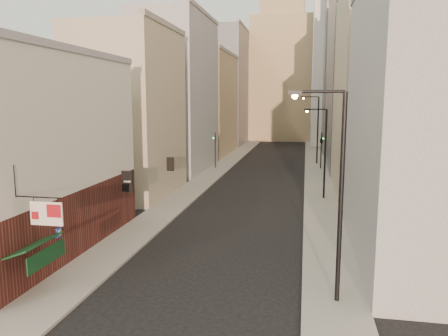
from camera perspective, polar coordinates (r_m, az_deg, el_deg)
sidewalk_left at (r=70.95m, az=1.21°, el=1.38°), size 3.00×140.00×0.15m
sidewalk_right at (r=70.03m, az=11.77°, el=1.10°), size 3.00×140.00×0.15m
near_building_left at (r=28.51m, az=-23.51°, el=1.61°), size 8.30×23.04×12.30m
left_bldg_beige at (r=43.85m, az=-12.26°, el=7.00°), size 8.00×12.00×16.00m
left_bldg_grey at (r=58.92m, az=-6.22°, el=9.50°), size 8.00×16.00×20.00m
left_bldg_tan at (r=76.33m, az=-2.26°, el=8.24°), size 8.00×18.00×17.00m
left_bldg_wingrid at (r=95.97m, az=0.42°, el=10.45°), size 8.00×20.00×24.00m
right_bldg_grey at (r=27.37m, az=25.61°, el=5.38°), size 8.00×16.00×16.00m
right_bldg_beige at (r=44.98m, az=19.87°, el=9.27°), size 8.00×16.00×20.00m
right_bldg_wingrid at (r=64.91m, az=17.17°, el=11.75°), size 8.00×20.00×26.00m
highrise at (r=94.77m, az=19.35°, el=18.30°), size 21.00×23.00×51.20m
clock_tower at (r=106.92m, az=7.57°, el=13.23°), size 14.00×14.00×44.90m
white_tower at (r=93.03m, az=14.09°, el=14.32°), size 8.00×8.00×41.50m
streetlamp_near at (r=19.89m, az=14.39°, el=-2.19°), size 2.54×0.45×9.68m
streetlamp_mid at (r=41.63m, az=12.80°, el=2.54°), size 2.13×0.91×8.49m
streetlamp_far at (r=64.65m, az=11.93°, el=5.41°), size 2.58×0.52×9.84m
traffic_light_left at (r=59.34m, az=-1.16°, el=3.43°), size 0.60×0.53×5.00m
traffic_light_right at (r=60.00m, az=12.61°, el=3.41°), size 0.73×0.73×5.00m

